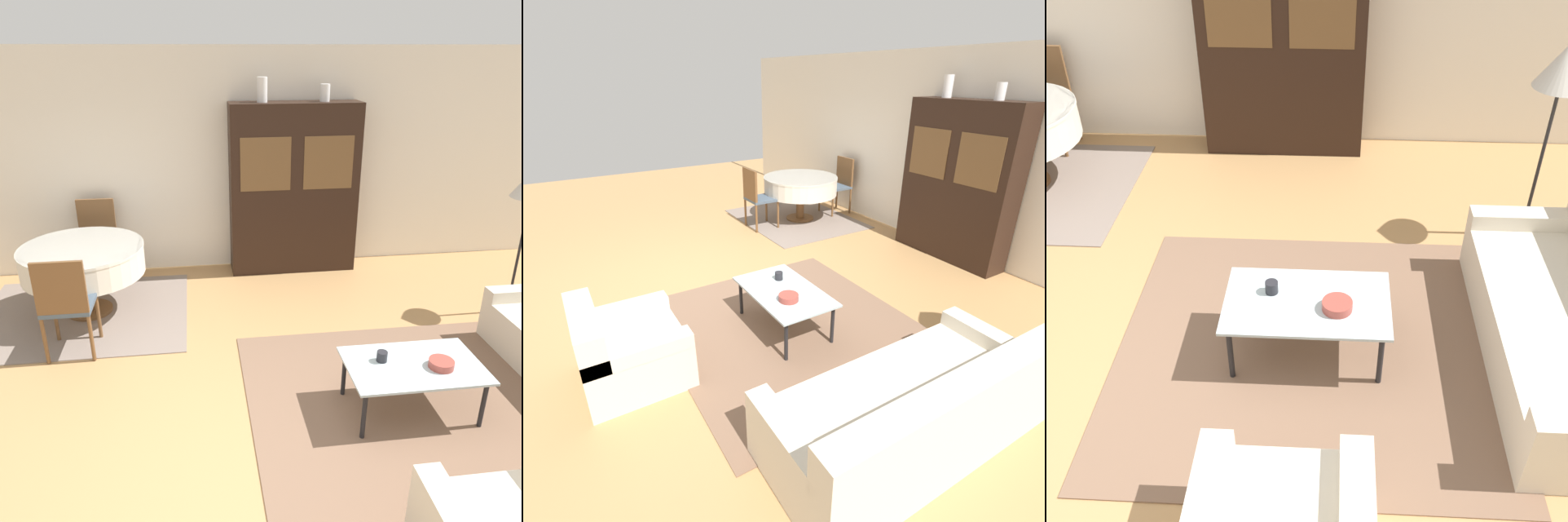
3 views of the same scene
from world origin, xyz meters
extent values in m
plane|color=tan|center=(0.00, 0.00, 0.00)|extent=(14.00, 14.00, 0.00)
cube|color=silver|center=(0.00, 3.63, 1.35)|extent=(10.00, 0.06, 2.70)
cube|color=brown|center=(1.28, 0.49, 0.01)|extent=(2.56, 2.38, 0.01)
cube|color=beige|center=(2.86, 0.47, 0.20)|extent=(0.91, 2.03, 0.40)
cube|color=beige|center=(2.86, 1.41, 0.46)|extent=(0.91, 0.16, 0.12)
cube|color=beige|center=(0.87, -1.01, 0.46)|extent=(0.16, 0.82, 0.12)
cylinder|color=black|center=(0.79, 0.19, 0.21)|extent=(0.04, 0.04, 0.40)
cylinder|color=black|center=(1.72, 0.19, 0.21)|extent=(0.04, 0.04, 0.40)
cylinder|color=black|center=(0.79, 0.70, 0.21)|extent=(0.04, 0.04, 0.40)
cylinder|color=black|center=(1.72, 0.70, 0.21)|extent=(0.04, 0.04, 0.40)
cube|color=silver|center=(1.25, 0.45, 0.42)|extent=(1.04, 0.63, 0.02)
cube|color=black|center=(0.87, 3.38, 1.04)|extent=(1.57, 0.39, 2.09)
cube|color=brown|center=(0.49, 3.18, 1.41)|extent=(0.60, 0.01, 0.63)
cube|color=brown|center=(1.25, 3.18, 1.41)|extent=(0.60, 0.01, 0.63)
cylinder|color=brown|center=(-1.34, 3.03, 0.24)|extent=(0.04, 0.04, 0.46)
cylinder|color=brown|center=(-1.34, 3.44, 0.24)|extent=(0.04, 0.04, 0.46)
cylinder|color=black|center=(2.99, 1.88, 0.01)|extent=(0.28, 0.28, 0.02)
cylinder|color=black|center=(2.99, 1.88, 0.67)|extent=(0.03, 0.03, 1.28)
cone|color=beige|center=(2.99, 1.88, 1.44)|extent=(0.40, 0.40, 0.31)
cylinder|color=#232328|center=(1.03, 0.52, 0.47)|extent=(0.08, 0.08, 0.08)
cylinder|color=#9E4238|center=(1.44, 0.38, 0.46)|extent=(0.19, 0.19, 0.06)
camera|label=1|loc=(-0.34, -2.64, 2.67)|focal=35.00mm
camera|label=2|loc=(4.25, -1.36, 2.36)|focal=28.00mm
camera|label=3|loc=(1.40, -2.41, 2.95)|focal=42.00mm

